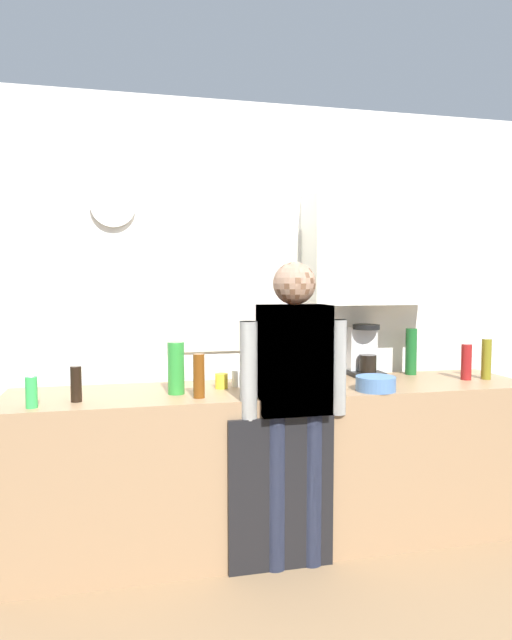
{
  "coord_description": "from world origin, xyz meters",
  "views": [
    {
      "loc": [
        -0.83,
        -2.69,
        1.51
      ],
      "look_at": [
        -0.14,
        0.25,
        1.29
      ],
      "focal_mm": 30.87,
      "sensor_mm": 36.0,
      "label": 1
    }
  ],
  "objects_px": {
    "bottle_red_vinegar": "(466,362)",
    "mixing_bowl": "(376,384)",
    "coffee_maker": "(364,353)",
    "bottle_green_wine": "(411,351)",
    "person_at_sink": "(294,388)",
    "cup_yellow_cup": "(221,381)",
    "storage_canister": "(324,368)",
    "bottle_olive_oil": "(486,359)",
    "cup_white_mug": "(238,378)",
    "bottle_dark_sauce": "(76,384)",
    "person_guest": "(294,388)",
    "bottle_amber_beer": "(199,376)",
    "dish_soap": "(31,392)",
    "bottle_clear_soda": "(176,368)"
  },
  "relations": [
    {
      "from": "bottle_red_vinegar",
      "to": "storage_canister",
      "type": "relative_size",
      "value": 1.29
    },
    {
      "from": "mixing_bowl",
      "to": "person_at_sink",
      "type": "distance_m",
      "value": 0.51
    },
    {
      "from": "cup_yellow_cup",
      "to": "person_at_sink",
      "type": "distance_m",
      "value": 0.47
    },
    {
      "from": "coffee_maker",
      "to": "bottle_olive_oil",
      "type": "bearing_deg",
      "value": -24.15
    },
    {
      "from": "bottle_amber_beer",
      "to": "person_at_sink",
      "type": "bearing_deg",
      "value": -14.71
    },
    {
      "from": "mixing_bowl",
      "to": "person_at_sink",
      "type": "relative_size",
      "value": 0.14
    },
    {
      "from": "bottle_red_vinegar",
      "to": "bottle_green_wine",
      "type": "height_order",
      "value": "bottle_green_wine"
    },
    {
      "from": "cup_yellow_cup",
      "to": "person_at_sink",
      "type": "xyz_separation_m",
      "value": [
        0.32,
        -0.34,
        0.01
      ]
    },
    {
      "from": "dish_soap",
      "to": "storage_canister",
      "type": "bearing_deg",
      "value": 11.04
    },
    {
      "from": "bottle_dark_sauce",
      "to": "bottle_green_wine",
      "type": "bearing_deg",
      "value": 9.68
    },
    {
      "from": "bottle_dark_sauce",
      "to": "bottle_red_vinegar",
      "type": "distance_m",
      "value": 2.28
    },
    {
      "from": "bottle_olive_oil",
      "to": "cup_yellow_cup",
      "type": "bearing_deg",
      "value": 177.04
    },
    {
      "from": "bottle_clear_soda",
      "to": "person_guest",
      "type": "relative_size",
      "value": 0.17
    },
    {
      "from": "dish_soap",
      "to": "person_guest",
      "type": "xyz_separation_m",
      "value": [
        1.29,
        -0.08,
        -0.03
      ]
    },
    {
      "from": "bottle_dark_sauce",
      "to": "cup_white_mug",
      "type": "bearing_deg",
      "value": 13.65
    },
    {
      "from": "bottle_red_vinegar",
      "to": "person_guest",
      "type": "height_order",
      "value": "person_guest"
    },
    {
      "from": "coffee_maker",
      "to": "storage_canister",
      "type": "bearing_deg",
      "value": -153.35
    },
    {
      "from": "cup_yellow_cup",
      "to": "storage_canister",
      "type": "bearing_deg",
      "value": 4.48
    },
    {
      "from": "dish_soap",
      "to": "bottle_green_wine",
      "type": "bearing_deg",
      "value": 11.11
    },
    {
      "from": "mixing_bowl",
      "to": "storage_canister",
      "type": "distance_m",
      "value": 0.37
    },
    {
      "from": "bottle_dark_sauce",
      "to": "bottle_olive_oil",
      "type": "distance_m",
      "value": 2.41
    },
    {
      "from": "mixing_bowl",
      "to": "person_guest",
      "type": "height_order",
      "value": "person_guest"
    },
    {
      "from": "bottle_dark_sauce",
      "to": "cup_yellow_cup",
      "type": "height_order",
      "value": "bottle_dark_sauce"
    },
    {
      "from": "bottle_olive_oil",
      "to": "cup_white_mug",
      "type": "xyz_separation_m",
      "value": [
        -1.53,
        0.13,
        -0.08
      ]
    },
    {
      "from": "bottle_red_vinegar",
      "to": "cup_yellow_cup",
      "type": "xyz_separation_m",
      "value": [
        -1.51,
        0.07,
        -0.07
      ]
    },
    {
      "from": "coffee_maker",
      "to": "cup_yellow_cup",
      "type": "distance_m",
      "value": 0.99
    },
    {
      "from": "bottle_dark_sauce",
      "to": "bottle_amber_beer",
      "type": "xyz_separation_m",
      "value": [
        0.61,
        -0.05,
        0.03
      ]
    },
    {
      "from": "bottle_dark_sauce",
      "to": "bottle_red_vinegar",
      "type": "relative_size",
      "value": 0.82
    },
    {
      "from": "person_guest",
      "to": "bottle_dark_sauce",
      "type": "bearing_deg",
      "value": -5.02
    },
    {
      "from": "bottle_red_vinegar",
      "to": "bottle_amber_beer",
      "type": "xyz_separation_m",
      "value": [
        -1.67,
        -0.15,
        0.01
      ]
    },
    {
      "from": "cup_white_mug",
      "to": "dish_soap",
      "type": "distance_m",
      "value": 1.11
    },
    {
      "from": "bottle_green_wine",
      "to": "person_at_sink",
      "type": "height_order",
      "value": "person_at_sink"
    },
    {
      "from": "cup_yellow_cup",
      "to": "mixing_bowl",
      "type": "xyz_separation_m",
      "value": [
        0.82,
        -0.26,
        -0.0
      ]
    },
    {
      "from": "coffee_maker",
      "to": "cup_yellow_cup",
      "type": "height_order",
      "value": "coffee_maker"
    },
    {
      "from": "cup_white_mug",
      "to": "bottle_amber_beer",
      "type": "bearing_deg",
      "value": -135.0
    },
    {
      "from": "coffee_maker",
      "to": "bottle_red_vinegar",
      "type": "height_order",
      "value": "coffee_maker"
    },
    {
      "from": "bottle_amber_beer",
      "to": "mixing_bowl",
      "type": "height_order",
      "value": "bottle_amber_beer"
    },
    {
      "from": "bottle_dark_sauce",
      "to": "person_guest",
      "type": "height_order",
      "value": "person_guest"
    },
    {
      "from": "bottle_red_vinegar",
      "to": "bottle_green_wine",
      "type": "relative_size",
      "value": 0.73
    },
    {
      "from": "coffee_maker",
      "to": "mixing_bowl",
      "type": "distance_m",
      "value": 0.51
    },
    {
      "from": "bottle_clear_soda",
      "to": "cup_white_mug",
      "type": "height_order",
      "value": "bottle_clear_soda"
    },
    {
      "from": "bottle_green_wine",
      "to": "bottle_olive_oil",
      "type": "relative_size",
      "value": 1.2
    },
    {
      "from": "cup_white_mug",
      "to": "person_at_sink",
      "type": "height_order",
      "value": "person_at_sink"
    },
    {
      "from": "bottle_red_vinegar",
      "to": "person_guest",
      "type": "bearing_deg",
      "value": -167.1
    },
    {
      "from": "bottle_red_vinegar",
      "to": "mixing_bowl",
      "type": "distance_m",
      "value": 0.72
    },
    {
      "from": "cup_white_mug",
      "to": "storage_canister",
      "type": "bearing_deg",
      "value": 0.77
    },
    {
      "from": "bottle_green_wine",
      "to": "person_at_sink",
      "type": "xyz_separation_m",
      "value": [
        -0.95,
        -0.52,
        -0.1
      ]
    },
    {
      "from": "coffee_maker",
      "to": "bottle_red_vinegar",
      "type": "distance_m",
      "value": 0.62
    },
    {
      "from": "bottle_red_vinegar",
      "to": "bottle_olive_oil",
      "type": "distance_m",
      "value": 0.13
    },
    {
      "from": "dish_soap",
      "to": "coffee_maker",
      "type": "bearing_deg",
      "value": 13.97
    }
  ]
}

